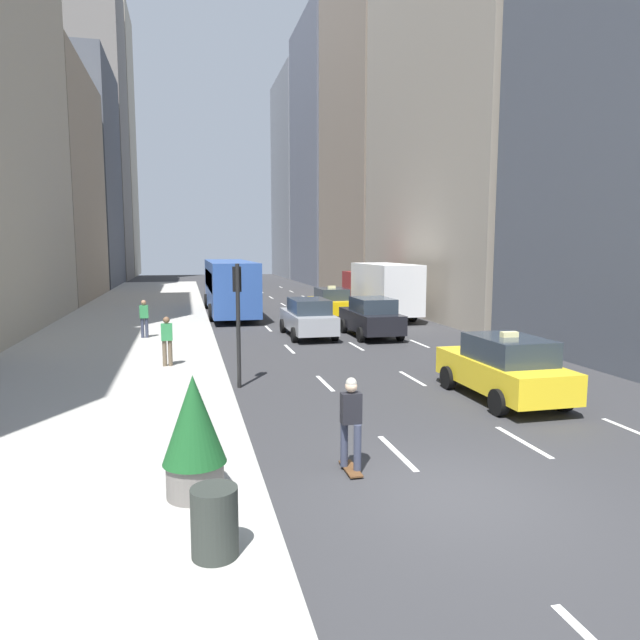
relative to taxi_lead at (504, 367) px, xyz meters
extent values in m
plane|color=#333335|center=(-4.00, -5.12, -0.88)|extent=(160.00, 160.00, 0.00)
cube|color=#ADAAA3|center=(-11.00, 21.88, -0.81)|extent=(8.00, 66.00, 0.15)
cube|color=white|center=(-4.20, -3.12, -0.87)|extent=(0.12, 2.00, 0.01)
cube|color=white|center=(-4.20, 2.88, -0.87)|extent=(0.12, 2.00, 0.01)
cube|color=white|center=(-4.20, 8.88, -0.87)|extent=(0.12, 2.00, 0.01)
cube|color=white|center=(-4.20, 14.88, -0.87)|extent=(0.12, 2.00, 0.01)
cube|color=white|center=(-4.20, 20.88, -0.87)|extent=(0.12, 2.00, 0.01)
cube|color=white|center=(-4.20, 26.88, -0.87)|extent=(0.12, 2.00, 0.01)
cube|color=white|center=(-4.20, 32.88, -0.87)|extent=(0.12, 2.00, 0.01)
cube|color=white|center=(-4.20, 38.88, -0.87)|extent=(0.12, 2.00, 0.01)
cube|color=white|center=(-4.20, 44.88, -0.87)|extent=(0.12, 2.00, 0.01)
cube|color=white|center=(-1.40, -3.12, -0.87)|extent=(0.12, 2.00, 0.01)
cube|color=white|center=(-1.40, 2.88, -0.87)|extent=(0.12, 2.00, 0.01)
cube|color=white|center=(-1.40, 8.88, -0.87)|extent=(0.12, 2.00, 0.01)
cube|color=white|center=(-1.40, 14.88, -0.87)|extent=(0.12, 2.00, 0.01)
cube|color=white|center=(-1.40, 20.88, -0.87)|extent=(0.12, 2.00, 0.01)
cube|color=white|center=(-1.40, 26.88, -0.87)|extent=(0.12, 2.00, 0.01)
cube|color=white|center=(-1.40, 32.88, -0.87)|extent=(0.12, 2.00, 0.01)
cube|color=white|center=(-1.40, 38.88, -0.87)|extent=(0.12, 2.00, 0.01)
cube|color=white|center=(-1.40, 44.88, -0.87)|extent=(0.12, 2.00, 0.01)
cube|color=white|center=(1.40, -3.12, -0.87)|extent=(0.12, 2.00, 0.01)
cube|color=white|center=(1.40, 2.88, -0.87)|extent=(0.12, 2.00, 0.01)
cube|color=white|center=(1.40, 8.88, -0.87)|extent=(0.12, 2.00, 0.01)
cube|color=white|center=(1.40, 14.88, -0.87)|extent=(0.12, 2.00, 0.01)
cube|color=white|center=(1.40, 20.88, -0.87)|extent=(0.12, 2.00, 0.01)
cube|color=white|center=(1.40, 26.88, -0.87)|extent=(0.12, 2.00, 0.01)
cube|color=white|center=(1.40, 32.88, -0.87)|extent=(0.12, 2.00, 0.01)
cube|color=white|center=(1.40, 38.88, -0.87)|extent=(0.12, 2.00, 0.01)
cube|color=white|center=(1.40, 44.88, -0.87)|extent=(0.12, 2.00, 0.01)
cube|color=gray|center=(-18.00, 34.08, 7.79)|extent=(6.00, 15.94, 17.34)
cube|color=#4C515B|center=(-18.00, 50.09, 10.34)|extent=(6.00, 14.15, 22.44)
cube|color=slate|center=(-18.00, 63.64, 17.03)|extent=(6.00, 11.15, 35.82)
cube|color=#A89E89|center=(-18.00, 75.97, 17.91)|extent=(6.00, 11.62, 37.58)
cube|color=gray|center=(8.00, 18.82, 12.09)|extent=(6.00, 17.80, 25.93)
cube|color=gray|center=(8.00, 35.59, 18.08)|extent=(6.00, 14.88, 37.92)
cube|color=slate|center=(8.00, 51.48, 13.78)|extent=(6.00, 15.14, 29.33)
cube|color=gray|center=(8.00, 67.46, 12.92)|extent=(6.00, 15.37, 27.61)
cube|color=yellow|center=(0.00, 0.07, -0.17)|extent=(1.80, 4.40, 0.76)
cube|color=#28333D|center=(0.00, -0.19, 0.53)|extent=(1.58, 2.29, 0.64)
cube|color=#F2E599|center=(0.00, -0.19, 0.92)|extent=(0.44, 0.20, 0.14)
cylinder|color=black|center=(-0.90, 1.43, -0.55)|extent=(0.22, 0.66, 0.66)
cylinder|color=black|center=(0.90, 1.43, -0.55)|extent=(0.22, 0.66, 0.66)
cylinder|color=black|center=(-0.90, -1.29, -0.55)|extent=(0.22, 0.66, 0.66)
cylinder|color=black|center=(0.90, -1.29, -0.55)|extent=(0.22, 0.66, 0.66)
cube|color=yellow|center=(0.00, 18.66, -0.17)|extent=(1.80, 4.40, 0.76)
cube|color=#28333D|center=(0.00, 18.40, 0.53)|extent=(1.58, 2.29, 0.64)
cube|color=#F2E599|center=(0.00, 18.40, 0.92)|extent=(0.44, 0.20, 0.14)
cylinder|color=black|center=(-0.90, 20.03, -0.55)|extent=(0.22, 0.66, 0.66)
cylinder|color=black|center=(0.90, 20.03, -0.55)|extent=(0.22, 0.66, 0.66)
cylinder|color=black|center=(-0.90, 17.30, -0.55)|extent=(0.22, 0.66, 0.66)
cylinder|color=black|center=(0.90, 17.30, -0.55)|extent=(0.22, 0.66, 0.66)
cube|color=#9EA0A5|center=(-2.80, 11.91, -0.16)|extent=(1.80, 4.73, 0.79)
cube|color=#28333D|center=(-2.80, 11.63, 0.56)|extent=(1.58, 2.46, 0.64)
cylinder|color=black|center=(-3.70, 13.38, -0.55)|extent=(0.22, 0.66, 0.66)
cylinder|color=black|center=(-1.90, 13.38, -0.55)|extent=(0.22, 0.66, 0.66)
cylinder|color=black|center=(-3.70, 10.44, -0.55)|extent=(0.22, 0.66, 0.66)
cylinder|color=black|center=(-1.90, 10.44, -0.55)|extent=(0.22, 0.66, 0.66)
cube|color=black|center=(0.00, 11.22, -0.13)|extent=(1.80, 4.45, 0.84)
cube|color=#28333D|center=(0.00, 10.95, 0.61)|extent=(1.58, 2.31, 0.64)
cylinder|color=black|center=(-0.90, 12.60, -0.55)|extent=(0.22, 0.66, 0.66)
cylinder|color=black|center=(0.90, 12.60, -0.55)|extent=(0.22, 0.66, 0.66)
cylinder|color=black|center=(-0.90, 9.84, -0.55)|extent=(0.22, 0.66, 0.66)
cylinder|color=black|center=(0.90, 9.84, -0.55)|extent=(0.22, 0.66, 0.66)
cube|color=#2D519E|center=(-5.60, 21.59, 0.92)|extent=(2.50, 11.60, 2.90)
cube|color=#28333D|center=(-5.60, 27.34, 1.27)|extent=(2.30, 0.12, 1.40)
cube|color=#28333D|center=(-6.81, 21.59, 1.27)|extent=(0.08, 9.86, 1.10)
cube|color=yellow|center=(-5.60, 27.34, 2.17)|extent=(1.50, 0.10, 0.36)
cylinder|color=black|center=(-6.85, 25.18, -0.38)|extent=(0.30, 1.00, 1.00)
cylinder|color=black|center=(-4.35, 25.18, -0.38)|extent=(0.30, 1.00, 1.00)
cylinder|color=black|center=(-6.85, 18.40, -0.38)|extent=(0.30, 1.00, 1.00)
cylinder|color=black|center=(-4.35, 18.40, -0.38)|extent=(0.30, 1.00, 1.00)
cube|color=maroon|center=(2.80, 21.26, 0.62)|extent=(2.10, 2.40, 2.10)
cube|color=#28333D|center=(2.80, 22.41, 0.92)|extent=(1.90, 0.10, 0.90)
cube|color=white|center=(2.80, 17.06, 0.92)|extent=(2.30, 6.00, 2.70)
cylinder|color=black|center=(1.75, 21.26, -0.43)|extent=(0.28, 0.90, 0.90)
cylinder|color=black|center=(3.85, 21.26, -0.43)|extent=(0.28, 0.90, 0.90)
cylinder|color=black|center=(1.65, 15.86, -0.43)|extent=(0.28, 0.90, 0.90)
cylinder|color=black|center=(3.95, 15.86, -0.43)|extent=(0.28, 0.90, 0.90)
cube|color=brown|center=(-5.36, -3.81, -0.83)|extent=(0.24, 0.80, 0.03)
cylinder|color=black|center=(-5.36, -3.53, -0.86)|extent=(0.18, 0.05, 0.05)
cylinder|color=black|center=(-5.36, -4.09, -0.86)|extent=(0.18, 0.05, 0.05)
cylinder|color=#383D51|center=(-5.45, -3.69, -0.40)|extent=(0.14, 0.14, 0.84)
cylinder|color=#383D51|center=(-5.27, -3.93, -0.40)|extent=(0.14, 0.14, 0.84)
cube|color=black|center=(-5.36, -3.81, 0.30)|extent=(0.36, 0.22, 0.56)
sphere|color=beige|center=(-5.36, -3.81, 0.70)|extent=(0.22, 0.22, 0.22)
sphere|color=#B2AD9E|center=(-5.36, -3.81, 0.76)|extent=(0.20, 0.20, 0.20)
cylinder|color=#2D332D|center=(-7.92, -6.41, -0.28)|extent=(0.60, 0.60, 0.90)
cylinder|color=slate|center=(-8.13, -4.55, -0.46)|extent=(0.90, 0.90, 0.55)
cylinder|color=#382819|center=(-8.13, -4.55, -0.21)|extent=(0.83, 0.83, 0.06)
cone|color=#195123|center=(-8.13, -4.55, 0.52)|extent=(1.00, 1.00, 1.40)
cylinder|color=brown|center=(-8.93, 5.87, -0.30)|extent=(0.14, 0.14, 0.86)
cylinder|color=brown|center=(-8.75, 5.87, -0.30)|extent=(0.14, 0.14, 0.86)
cube|color=#338C4C|center=(-8.84, 5.87, 0.41)|extent=(0.36, 0.22, 0.56)
sphere|color=brown|center=(-8.84, 5.87, 0.81)|extent=(0.22, 0.22, 0.22)
cylinder|color=#383D51|center=(-10.08, 12.31, -0.30)|extent=(0.14, 0.14, 0.86)
cylinder|color=#383D51|center=(-9.90, 12.31, -0.30)|extent=(0.14, 0.14, 0.86)
cube|color=#338C4C|center=(-9.99, 12.31, 0.41)|extent=(0.36, 0.22, 0.56)
sphere|color=#9E7051|center=(-9.99, 12.31, 0.81)|extent=(0.22, 0.22, 0.22)
cylinder|color=black|center=(-6.75, 2.96, 0.92)|extent=(0.12, 0.12, 3.60)
cube|color=black|center=(-6.75, 3.14, 2.27)|extent=(0.24, 0.20, 0.72)
sphere|color=red|center=(-6.75, 3.25, 2.50)|extent=(0.14, 0.14, 0.14)
sphere|color=#4C3F14|center=(-6.75, 3.25, 2.27)|extent=(0.14, 0.14, 0.14)
sphere|color=#198C2D|center=(-6.75, 3.25, 2.04)|extent=(0.14, 0.14, 0.14)
camera|label=1|loc=(-8.19, -13.36, 3.16)|focal=32.00mm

